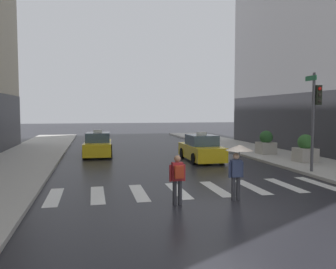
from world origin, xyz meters
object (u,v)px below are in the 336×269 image
Objects in this scene: pedestrian_with_backpack at (178,176)px; planter_near_corner at (305,149)px; taxi_second at (98,145)px; planter_mid_block at (266,143)px; pedestrian_with_umbrella at (238,157)px; traffic_light_pole at (315,108)px; taxi_lead at (201,149)px.

planter_near_corner is at bearing 36.23° from pedestrian_with_backpack.
taxi_second is 11.67m from planter_mid_block.
taxi_second is 13.45m from planter_near_corner.
pedestrian_with_umbrella is 1.21× the size of planter_near_corner.
taxi_second is at bearing 150.83° from planter_near_corner.
taxi_second reaches higher than planter_mid_block.
planter_mid_block is (6.82, 10.65, -0.64)m from pedestrian_with_umbrella.
planter_near_corner is at bearing 62.42° from traffic_light_pole.
pedestrian_with_backpack is 1.03× the size of planter_near_corner.
traffic_light_pole is 2.47× the size of pedestrian_with_umbrella.
traffic_light_pole is 9.12m from pedestrian_with_backpack.
planter_mid_block is at bearing 80.48° from traffic_light_pole.
pedestrian_with_umbrella is 1.21× the size of planter_mid_block.
planter_mid_block is (-0.36, 3.97, 0.00)m from planter_near_corner.
taxi_lead reaches higher than planter_mid_block.
planter_mid_block is at bearing 57.37° from pedestrian_with_umbrella.
pedestrian_with_umbrella is at bearing -137.09° from planter_near_corner.
taxi_lead is 0.98× the size of taxi_second.
traffic_light_pole reaches higher than taxi_lead.
pedestrian_with_umbrella is at bearing 5.40° from pedestrian_with_backpack.
taxi_second reaches higher than planter_near_corner.
taxi_second reaches higher than pedestrian_with_backpack.
taxi_second is (-6.27, 3.83, 0.00)m from taxi_lead.
taxi_lead is 2.84× the size of planter_near_corner.
taxi_lead is 5.27m from planter_mid_block.
planter_near_corner is 1.00× the size of planter_mid_block.
planter_near_corner is at bearing -84.81° from planter_mid_block.
planter_near_corner is at bearing -29.17° from taxi_second.
taxi_second is at bearing 109.03° from pedestrian_with_umbrella.
traffic_light_pole reaches higher than planter_near_corner.
taxi_second is at bearing 99.91° from pedestrian_with_backpack.
traffic_light_pole is 14.16m from taxi_second.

